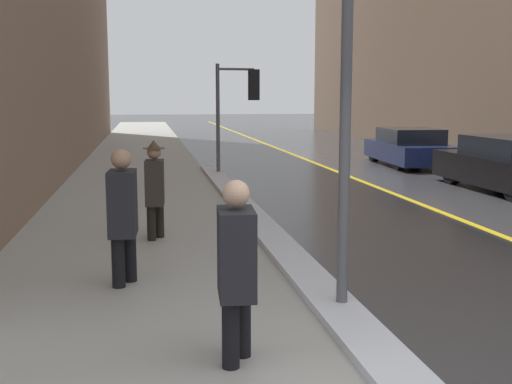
# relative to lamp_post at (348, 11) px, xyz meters

# --- Properties ---
(sidewalk_slab) EXTENTS (4.00, 80.00, 0.01)m
(sidewalk_slab) POSITION_rel_lamp_post_xyz_m (-2.23, 12.82, -3.15)
(sidewalk_slab) COLOR #9E9B93
(sidewalk_slab) RESTS_ON ground
(road_centre_stripe) EXTENTS (0.16, 80.00, 0.00)m
(road_centre_stripe) POSITION_rel_lamp_post_xyz_m (3.77, 12.82, -3.16)
(road_centre_stripe) COLOR gold
(road_centre_stripe) RESTS_ON ground
(snow_bank_curb) EXTENTS (0.52, 17.94, 0.10)m
(snow_bank_curb) POSITION_rel_lamp_post_xyz_m (-0.07, 5.10, -3.11)
(snow_bank_curb) COLOR silver
(snow_bank_curb) RESTS_ON ground
(lamp_post) EXTENTS (0.28, 0.28, 5.33)m
(lamp_post) POSITION_rel_lamp_post_xyz_m (0.00, 0.00, 0.00)
(lamp_post) COLOR #515156
(lamp_post) RESTS_ON ground
(traffic_light_near) EXTENTS (1.31, 0.41, 3.24)m
(traffic_light_near) POSITION_rel_lamp_post_xyz_m (0.77, 12.45, -0.83)
(traffic_light_near) COLOR #515156
(traffic_light_near) RESTS_ON ground
(pedestrian_nearside) EXTENTS (0.34, 0.54, 1.61)m
(pedestrian_nearside) POSITION_rel_lamp_post_xyz_m (-1.32, -1.18, -2.26)
(pedestrian_nearside) COLOR black
(pedestrian_nearside) RESTS_ON ground
(pedestrian_in_glasses) EXTENTS (0.35, 0.56, 1.68)m
(pedestrian_in_glasses) POSITION_rel_lamp_post_xyz_m (-2.35, 1.36, -2.22)
(pedestrian_in_glasses) COLOR black
(pedestrian_in_glasses) RESTS_ON ground
(pedestrian_in_fedora) EXTENTS (0.35, 0.72, 1.62)m
(pedestrian_in_fedora) POSITION_rel_lamp_post_xyz_m (-1.92, 3.88, -2.28)
(pedestrian_in_fedora) COLOR black
(pedestrian_in_fedora) RESTS_ON ground
(parked_car_black) EXTENTS (1.77, 4.77, 1.34)m
(parked_car_black) POSITION_rel_lamp_post_xyz_m (6.70, 7.81, -2.52)
(parked_car_black) COLOR black
(parked_car_black) RESTS_ON ground
(parked_car_navy) EXTENTS (2.10, 4.60, 1.26)m
(parked_car_navy) POSITION_rel_lamp_post_xyz_m (6.67, 13.87, -2.56)
(parked_car_navy) COLOR navy
(parked_car_navy) RESTS_ON ground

